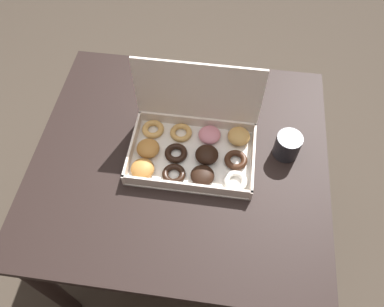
# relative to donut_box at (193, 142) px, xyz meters

# --- Properties ---
(ground_plane) EXTENTS (8.00, 8.00, 0.00)m
(ground_plane) POSITION_rel_donut_box_xyz_m (-0.04, -0.03, -0.81)
(ground_plane) COLOR #42382D
(dining_table) EXTENTS (0.97, 0.89, 0.76)m
(dining_table) POSITION_rel_donut_box_xyz_m (-0.04, -0.03, -0.16)
(dining_table) COLOR black
(dining_table) RESTS_ON ground_plane
(donut_box) EXTENTS (0.40, 0.27, 0.29)m
(donut_box) POSITION_rel_donut_box_xyz_m (0.00, 0.00, 0.00)
(donut_box) COLOR silver
(donut_box) RESTS_ON dining_table
(coffee_mug) EXTENTS (0.08, 0.08, 0.09)m
(coffee_mug) POSITION_rel_donut_box_xyz_m (0.31, 0.03, -0.00)
(coffee_mug) COLOR #232328
(coffee_mug) RESTS_ON dining_table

